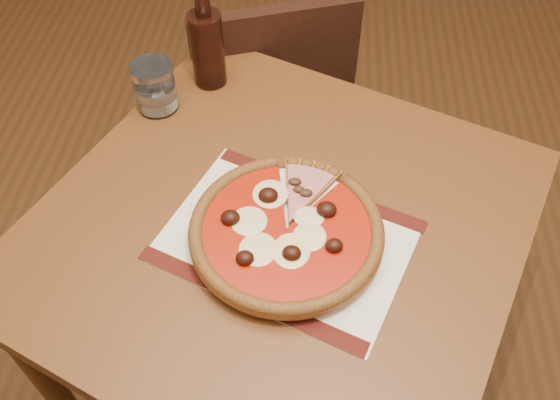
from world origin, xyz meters
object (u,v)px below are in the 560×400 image
Objects in this scene: plate at (286,237)px; bottle at (207,46)px; chair_far at (268,105)px; pizza at (286,230)px; water_glass at (155,87)px; table at (279,253)px.

bottle is at bearing 115.10° from plate.
chair_far is 3.64× the size of bottle.
bottle is (-0.10, -0.24, 0.36)m from chair_far.
water_glass is (-0.29, 0.32, 0.02)m from pizza.
chair_far is at bearing 59.78° from water_glass.
water_glass is 0.14m from bottle.
water_glass is (-0.29, 0.32, 0.04)m from plate.
plate is 0.91× the size of pizza.
chair_far is at bearing 98.37° from plate.
pizza is 1.41× the size of bottle.
bottle reaches higher than table.
bottle is at bearing 43.39° from water_glass.
water_glass reaches higher than chair_far.
plate is (0.10, -0.65, 0.28)m from chair_far.
pizza is at bearing -64.92° from bottle.
bottle is (-0.18, 0.37, 0.19)m from table.
pizza is (0.02, -0.04, 0.13)m from table.
water_glass is (-0.27, 0.28, 0.15)m from table.
chair_far is 0.72m from pizza.
water_glass reaches higher than table.
plate is 0.43m from water_glass.
water_glass is at bearing 41.00° from chair_far.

